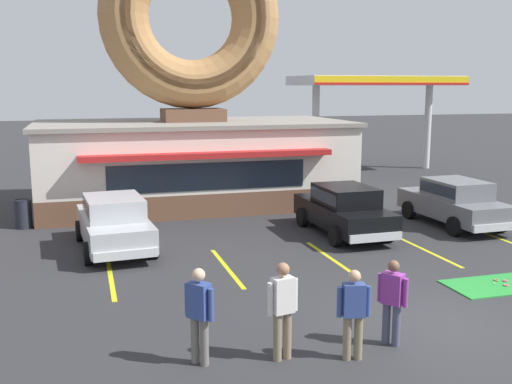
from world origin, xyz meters
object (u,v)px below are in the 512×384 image
Objects in this scene: golf_ball at (494,283)px; car_black at (344,208)px; pedestrian_blue_sweater_man at (199,311)px; car_grey at (454,201)px; car_silver at (114,221)px; pedestrian_clipboard_woman at (392,299)px; pedestrian_leather_jacket_man at (283,306)px; pedestrian_hooded_kid at (354,310)px; trash_bin at (23,214)px.

golf_ball is 0.01× the size of car_black.
pedestrian_blue_sweater_man is at bearing -164.59° from golf_ball.
golf_ball is 5.92m from car_black.
golf_ball is at bearing -115.71° from car_grey.
car_grey is 11.41m from car_silver.
car_black is 2.83× the size of pedestrian_clipboard_woman.
car_grey is 2.60× the size of pedestrian_leather_jacket_man.
car_black is 9.36m from pedestrian_leather_jacket_man.
pedestrian_clipboard_woman is at bearing -150.35° from golf_ball.
golf_ball is 7.96m from pedestrian_blue_sweater_man.
car_silver reaches higher than golf_ball.
pedestrian_hooded_kid is (3.60, -8.55, 0.03)m from car_silver.
pedestrian_blue_sweater_man reaches higher than car_black.
pedestrian_hooded_kid is 1.68× the size of trash_bin.
car_black and car_silver have the same top height.
car_black is at bearing 59.03° from pedestrian_leather_jacket_man.
car_grey is at bearing 47.34° from pedestrian_hooded_kid.
pedestrian_clipboard_woman reaches higher than car_black.
pedestrian_leather_jacket_man reaches higher than pedestrian_blue_sweater_man.
pedestrian_clipboard_woman reaches higher than golf_ball.
car_grey reaches higher than trash_bin.
golf_ball is 14.89m from trash_bin.
pedestrian_hooded_kid reaches higher than golf_ball.
pedestrian_leather_jacket_man is at bearing -9.13° from pedestrian_blue_sweater_man.
golf_ball is at bearing -39.80° from trash_bin.
pedestrian_blue_sweater_man is (-7.63, -2.10, 0.91)m from golf_ball.
pedestrian_clipboard_woman is (-4.06, -2.31, 0.84)m from golf_ball.
trash_bin is at bearing 159.12° from car_black.
pedestrian_blue_sweater_man is at bearing 176.61° from pedestrian_clipboard_woman.
pedestrian_leather_jacket_man reaches higher than car_grey.
car_grey is 11.52m from pedestrian_hooded_kid.
car_black is 8.44m from pedestrian_clipboard_woman.
car_silver is 2.72× the size of pedestrian_blue_sweater_man.
car_black is 9.13m from pedestrian_hooded_kid.
car_black is 4.17m from car_grey.
car_black is 2.67× the size of pedestrian_blue_sweater_man.
car_black is 10.77m from trash_bin.
pedestrian_leather_jacket_man is (2.42, -8.20, 0.11)m from car_silver.
trash_bin is at bearing 108.14° from pedestrian_blue_sweater_man.
car_silver is at bearing 112.87° from pedestrian_hooded_kid.
car_silver is at bearing 178.62° from car_black.
golf_ball is 0.02× the size of pedestrian_leather_jacket_man.
pedestrian_hooded_kid is at bearing -113.45° from car_black.
car_grey is at bearing -0.40° from car_silver.
pedestrian_clipboard_woman is at bearing -58.09° from trash_bin.
pedestrian_blue_sweater_man is (-10.41, -7.89, 0.08)m from car_grey.
car_grey is 14.71m from trash_bin.
pedestrian_hooded_kid is (-7.80, -8.47, 0.03)m from car_grey.
car_grey is at bearing 37.16° from pedestrian_blue_sweater_man.
pedestrian_blue_sweater_man reaches higher than pedestrian_hooded_kid.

